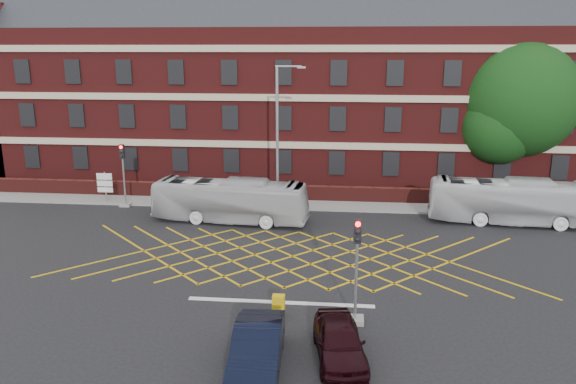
# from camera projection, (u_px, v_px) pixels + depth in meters

# --- Properties ---
(ground) EXTENTS (120.00, 120.00, 0.00)m
(ground) POSITION_uv_depth(u_px,v_px,m) (289.00, 271.00, 27.31)
(ground) COLOR black
(ground) RESTS_ON ground
(victorian_building) EXTENTS (51.00, 12.17, 20.40)m
(victorian_building) POSITION_uv_depth(u_px,v_px,m) (318.00, 81.00, 46.53)
(victorian_building) COLOR #511415
(victorian_building) RESTS_ON ground
(boundary_wall) EXTENTS (56.00, 0.50, 1.10)m
(boundary_wall) POSITION_uv_depth(u_px,v_px,m) (307.00, 193.00, 39.70)
(boundary_wall) COLOR #4A1613
(boundary_wall) RESTS_ON ground
(far_pavement) EXTENTS (60.00, 3.00, 0.12)m
(far_pavement) POSITION_uv_depth(u_px,v_px,m) (306.00, 204.00, 38.86)
(far_pavement) COLOR slate
(far_pavement) RESTS_ON ground
(box_junction_hatching) EXTENTS (8.22, 8.22, 0.02)m
(box_junction_hatching) POSITION_uv_depth(u_px,v_px,m) (293.00, 256.00, 29.24)
(box_junction_hatching) COLOR #CC990C
(box_junction_hatching) RESTS_ON ground
(stop_line) EXTENTS (8.00, 0.30, 0.02)m
(stop_line) POSITION_uv_depth(u_px,v_px,m) (280.00, 302.00, 23.94)
(stop_line) COLOR silver
(stop_line) RESTS_ON ground
(bus_left) EXTENTS (9.87, 3.25, 2.70)m
(bus_left) POSITION_uv_depth(u_px,v_px,m) (230.00, 201.00, 34.80)
(bus_left) COLOR #B8B9BD
(bus_left) RESTS_ON ground
(bus_right) EXTENTS (10.15, 3.21, 2.78)m
(bus_right) POSITION_uv_depth(u_px,v_px,m) (512.00, 202.00, 34.43)
(bus_right) COLOR silver
(bus_right) RESTS_ON ground
(car_navy) EXTENTS (1.83, 4.69, 1.52)m
(car_navy) POSITION_uv_depth(u_px,v_px,m) (257.00, 349.00, 18.81)
(car_navy) COLOR black
(car_navy) RESTS_ON ground
(car_maroon) EXTENTS (2.20, 4.26, 1.39)m
(car_maroon) POSITION_uv_depth(u_px,v_px,m) (339.00, 341.00, 19.44)
(car_maroon) COLOR black
(car_maroon) RESTS_ON ground
(deciduous_tree) EXTENTS (8.55, 8.54, 11.19)m
(deciduous_tree) POSITION_uv_depth(u_px,v_px,m) (518.00, 107.00, 40.99)
(deciduous_tree) COLOR black
(deciduous_tree) RESTS_ON ground
(traffic_light_near) EXTENTS (0.70, 0.70, 4.27)m
(traffic_light_near) POSITION_uv_depth(u_px,v_px,m) (356.00, 281.00, 21.78)
(traffic_light_near) COLOR slate
(traffic_light_near) RESTS_ON ground
(traffic_light_far) EXTENTS (0.70, 0.70, 4.27)m
(traffic_light_far) POSITION_uv_depth(u_px,v_px,m) (124.00, 181.00, 38.10)
(traffic_light_far) COLOR slate
(traffic_light_far) RESTS_ON ground
(street_lamp) EXTENTS (2.25, 1.00, 9.51)m
(street_lamp) POSITION_uv_depth(u_px,v_px,m) (278.00, 165.00, 35.69)
(street_lamp) COLOR slate
(street_lamp) RESTS_ON ground
(direction_signs) EXTENTS (1.10, 0.16, 2.20)m
(direction_signs) POSITION_uv_depth(u_px,v_px,m) (105.00, 184.00, 39.00)
(direction_signs) COLOR gray
(direction_signs) RESTS_ON ground
(utility_cabinet) EXTENTS (0.50, 0.37, 0.90)m
(utility_cabinet) POSITION_uv_depth(u_px,v_px,m) (279.00, 306.00, 22.64)
(utility_cabinet) COLOR gold
(utility_cabinet) RESTS_ON ground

